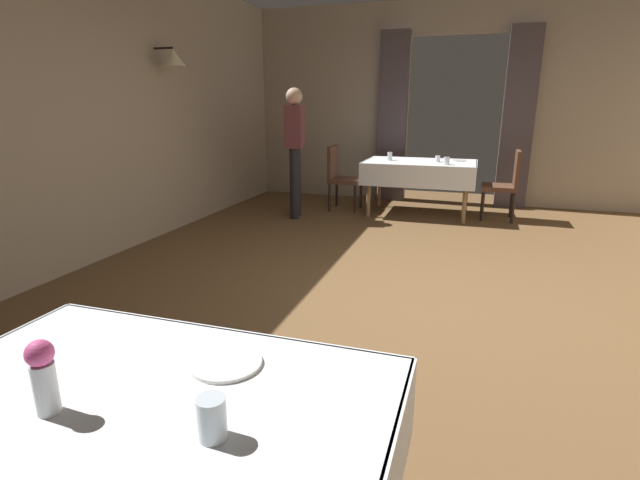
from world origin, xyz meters
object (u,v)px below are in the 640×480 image
person_waiter_by_doorway (295,142)px  glass_mid_a (446,161)px  chair_mid_right (506,182)px  glass_near_d (212,418)px  glass_mid_d (438,159)px  plate_mid_b (459,160)px  chair_mid_left (340,175)px  glass_mid_c (390,156)px  flower_vase_near (43,374)px  dining_table_near (138,432)px  plate_near_b (226,363)px  dining_table_mid (420,168)px

person_waiter_by_doorway → glass_mid_a: bearing=11.8°
chair_mid_right → glass_near_d: chair_mid_right is taller
chair_mid_right → glass_near_d: size_ratio=8.62×
person_waiter_by_doorway → glass_mid_d: bearing=20.2°
glass_near_d → plate_mid_b: bearing=87.0°
chair_mid_left → glass_mid_c: 0.77m
flower_vase_near → glass_mid_d: (0.51, 5.96, -0.07)m
flower_vase_near → glass_near_d: size_ratio=1.91×
dining_table_near → plate_mid_b: size_ratio=7.18×
chair_mid_left → glass_mid_c: chair_mid_left is taller
plate_mid_b → glass_mid_c: size_ratio=1.69×
dining_table_near → glass_mid_c: glass_mid_c is taller
flower_vase_near → glass_mid_d: bearing=85.1°
glass_near_d → glass_mid_a: bearing=88.1°
plate_near_b → person_waiter_by_doorway: bearing=108.4°
dining_table_mid → glass_mid_c: bearing=-176.2°
dining_table_mid → flower_vase_near: (-0.27, -5.98, 0.21)m
dining_table_mid → chair_mid_left: chair_mid_left is taller
glass_near_d → glass_mid_c: size_ratio=0.94×
glass_near_d → glass_mid_c: 5.94m
glass_near_d → plate_mid_b: glass_near_d is taller
glass_mid_d → plate_near_b: bearing=-91.9°
chair_mid_right → dining_table_near: bearing=-101.8°
plate_mid_b → glass_mid_c: bearing=-165.8°
dining_table_mid → person_waiter_by_doorway: bearing=-156.4°
dining_table_near → chair_mid_left: size_ratio=1.50×
dining_table_mid → chair_mid_right: 1.15m
person_waiter_by_doorway → glass_mid_c: bearing=29.7°
flower_vase_near → glass_mid_c: (-0.15, 5.96, -0.05)m
dining_table_mid → plate_mid_b: size_ratio=7.78×
glass_mid_d → glass_mid_a: bearing=-63.3°
glass_near_d → glass_mid_a: (0.18, 5.66, -0.00)m
glass_mid_d → dining_table_near: bearing=-93.2°
chair_mid_right → plate_mid_b: 0.70m
chair_mid_right → plate_near_b: 5.77m
flower_vase_near → glass_mid_a: size_ratio=2.07×
plate_mid_b → glass_near_d: bearing=-93.0°
glass_near_d → glass_mid_d: size_ratio=1.23×
plate_mid_b → plate_near_b: bearing=-94.5°
glass_mid_d → dining_table_mid: bearing=174.9°
dining_table_mid → glass_mid_d: size_ratio=17.26×
plate_mid_b → glass_mid_c: 0.96m
dining_table_mid → glass_mid_a: size_ratio=15.20×
plate_mid_b → glass_mid_d: size_ratio=2.22×
chair_mid_left → glass_near_d: 6.07m
plate_near_b → dining_table_mid: bearing=90.5°
plate_near_b → plate_mid_b: size_ratio=1.15×
glass_mid_c → glass_mid_d: (0.66, 0.01, -0.01)m
plate_near_b → glass_near_d: 0.34m
dining_table_near → dining_table_mid: size_ratio=0.92×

